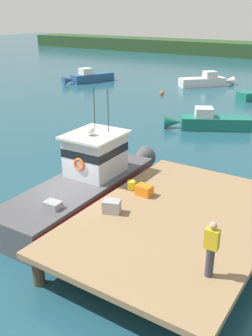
% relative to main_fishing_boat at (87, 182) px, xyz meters
% --- Properties ---
extents(ground_plane, '(200.00, 200.00, 0.00)m').
position_rel_main_fishing_boat_xyz_m(ground_plane, '(-0.19, -0.87, -1.01)').
color(ground_plane, '#1E4C5B').
extents(dock, '(6.00, 9.00, 1.20)m').
position_rel_main_fishing_boat_xyz_m(dock, '(4.61, -0.87, 0.07)').
color(dock, '#4C3D2D').
rests_on(dock, ground).
extents(main_fishing_boat, '(2.76, 9.85, 4.80)m').
position_rel_main_fishing_boat_xyz_m(main_fishing_boat, '(0.00, 0.00, 0.00)').
color(main_fishing_boat, '#4C4C51').
rests_on(main_fishing_boat, ground).
extents(crate_stack_near_edge, '(0.72, 0.62, 0.46)m').
position_rel_main_fishing_boat_xyz_m(crate_stack_near_edge, '(2.56, -1.86, 0.42)').
color(crate_stack_near_edge, '#9E9EA3').
rests_on(crate_stack_near_edge, dock).
extents(crate_single_far, '(0.61, 0.45, 0.40)m').
position_rel_main_fishing_boat_xyz_m(crate_single_far, '(2.81, -0.05, 0.39)').
color(crate_single_far, orange).
rests_on(crate_single_far, dock).
extents(bait_bucket, '(0.32, 0.32, 0.34)m').
position_rel_main_fishing_boat_xyz_m(bait_bucket, '(2.12, 0.13, 0.36)').
color(bait_bucket, yellow).
rests_on(bait_bucket, dock).
extents(deckhand_by_the_boat, '(0.36, 0.22, 1.63)m').
position_rel_main_fishing_boat_xyz_m(deckhand_by_the_boat, '(6.72, -3.29, 1.05)').
color(deckhand_by_the_boat, '#383842').
rests_on(deckhand_by_the_boat, dock).
extents(moored_boat_near_channel, '(5.21, 5.41, 1.59)m').
position_rel_main_fishing_boat_xyz_m(moored_boat_near_channel, '(-6.48, 29.08, -0.46)').
color(moored_boat_near_channel, silver).
rests_on(moored_boat_near_channel, ground).
extents(moored_boat_far_right, '(3.53, 6.31, 1.60)m').
position_rel_main_fishing_boat_xyz_m(moored_boat_far_right, '(-18.88, 24.14, -0.46)').
color(moored_boat_far_right, '#285184').
rests_on(moored_boat_far_right, ground).
extents(moored_boat_mid_harbor, '(5.78, 3.91, 1.51)m').
position_rel_main_fishing_boat_xyz_m(moored_boat_mid_harbor, '(0.06, 13.62, -0.49)').
color(moored_boat_mid_harbor, '#196B5B').
rests_on(moored_boat_mid_harbor, ground).
extents(mooring_buoy_outer, '(0.40, 0.40, 0.40)m').
position_rel_main_fishing_boat_xyz_m(mooring_buoy_outer, '(-8.23, 22.17, -0.81)').
color(mooring_buoy_outer, '#EA5B19').
rests_on(mooring_buoy_outer, ground).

